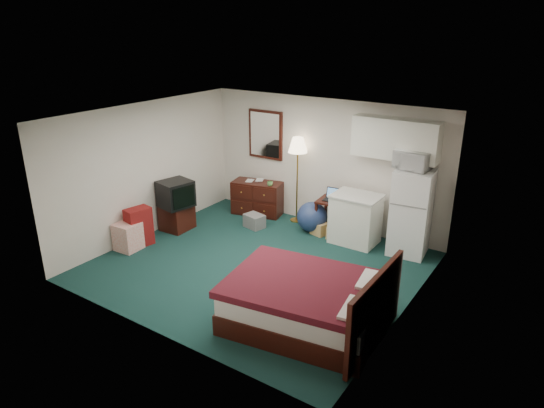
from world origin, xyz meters
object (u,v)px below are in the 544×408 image
Objects in this scene: suitcase at (139,227)px; kitchen_counter at (355,220)px; fridge at (411,213)px; tv_stand at (177,217)px; bed at (305,303)px; floor_lamp at (297,180)px; dresser at (257,198)px; desk at (332,216)px.

kitchen_counter is at bearing 46.72° from suitcase.
suitcase is (-4.15, -2.41, -0.40)m from fridge.
bed is at bearing -22.64° from tv_stand.
dresser is at bearing -171.97° from floor_lamp.
dresser is 1.52× the size of desk.
kitchen_counter is 1.02m from fridge.
dresser is 1.16× the size of kitchen_counter.
dresser is 1.04m from floor_lamp.
suitcase is at bearing -122.59° from dresser.
kitchen_counter is (2.31, -0.16, 0.09)m from dresser.
kitchen_counter is (0.53, -0.14, 0.10)m from desk.
kitchen_counter is (1.42, -0.29, -0.42)m from floor_lamp.
fridge is 2.12× the size of suitcase.
dresser is 4.07m from bed.
floor_lamp is 2.55× the size of desk.
desk is at bearing -9.56° from floor_lamp.
fridge is 2.77× the size of tv_stand.
tv_stand is (-4.11, -1.49, -0.51)m from fridge.
floor_lamp reaches higher than suitcase.
floor_lamp is 2.39m from fridge.
kitchen_counter is at bearing -16.93° from dresser.
floor_lamp is at bearing 168.62° from kitchen_counter.
dresser reaches higher than desk.
dresser is at bearing 81.34° from suitcase.
kitchen_counter is at bearing -11.47° from floor_lamp.
floor_lamp is 3.18× the size of tv_stand.
desk is (1.77, -0.02, -0.01)m from dresser.
dresser is 1.89× the size of tv_stand.
suitcase is (-2.65, -2.43, 0.02)m from desk.
bed is (1.95, -3.04, -0.56)m from floor_lamp.
bed is 3.94m from tv_stand.
dresser is at bearing 173.42° from fridge.
desk is 3.02m from tv_stand.
dresser is 0.68× the size of fridge.
bed is 2.73× the size of suitcase.
bed is 3.75m from suitcase.
kitchen_counter is 3.92m from suitcase.
desk is 0.45× the size of fridge.
kitchen_counter is at bearing 92.31° from bed.
kitchen_counter reaches higher than desk.
dresser is at bearing 59.16° from tv_stand.
tv_stand is at bearing 98.79° from suitcase.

